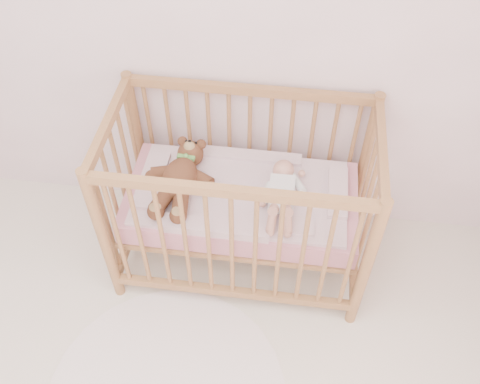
# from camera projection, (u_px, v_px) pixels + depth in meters

# --- Properties ---
(wall_back) EXTENTS (4.00, 0.02, 2.70)m
(wall_back) POSITION_uv_depth(u_px,v_px,m) (159.00, 9.00, 2.51)
(wall_back) COLOR white
(wall_back) RESTS_ON floor
(crib) EXTENTS (1.36, 0.76, 1.00)m
(crib) POSITION_uv_depth(u_px,v_px,m) (241.00, 200.00, 2.85)
(crib) COLOR #B47F4C
(crib) RESTS_ON floor
(mattress) EXTENTS (1.22, 0.62, 0.13)m
(mattress) POSITION_uv_depth(u_px,v_px,m) (241.00, 202.00, 2.86)
(mattress) COLOR pink
(mattress) RESTS_ON crib
(blanket) EXTENTS (1.10, 0.58, 0.06)m
(blanket) POSITION_uv_depth(u_px,v_px,m) (241.00, 192.00, 2.80)
(blanket) COLOR pink
(blanket) RESTS_ON mattress
(baby) EXTENTS (0.25, 0.51, 0.12)m
(baby) POSITION_uv_depth(u_px,v_px,m) (282.00, 190.00, 2.72)
(baby) COLOR white
(baby) RESTS_ON blanket
(teddy_bear) EXTENTS (0.45, 0.60, 0.16)m
(teddy_bear) POSITION_uv_depth(u_px,v_px,m) (180.00, 178.00, 2.76)
(teddy_bear) COLOR brown
(teddy_bear) RESTS_ON blanket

